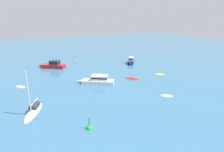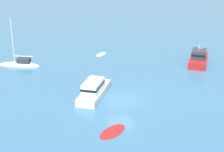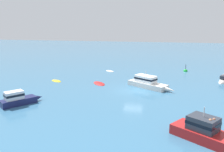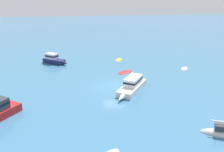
{
  "view_description": "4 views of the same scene",
  "coord_description": "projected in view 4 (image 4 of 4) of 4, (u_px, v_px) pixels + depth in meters",
  "views": [
    {
      "loc": [
        31.37,
        -13.44,
        11.82
      ],
      "look_at": [
        3.28,
        0.59,
        1.49
      ],
      "focal_mm": 29.28,
      "sensor_mm": 36.0,
      "label": 1
    },
    {
      "loc": [
        9.99,
        27.4,
        13.33
      ],
      "look_at": [
        -0.23,
        -3.26,
        1.2
      ],
      "focal_mm": 54.92,
      "sensor_mm": 36.0,
      "label": 2
    },
    {
      "loc": [
        -30.69,
        -3.41,
        8.93
      ],
      "look_at": [
        2.1,
        3.35,
        1.38
      ],
      "focal_mm": 38.6,
      "sensor_mm": 36.0,
      "label": 3
    },
    {
      "loc": [
        -4.76,
        -31.78,
        12.36
      ],
      "look_at": [
        -0.79,
        -4.43,
        2.91
      ],
      "focal_mm": 43.36,
      "sensor_mm": 36.0,
      "label": 4
    }
  ],
  "objects": [
    {
      "name": "ground_plane",
      "position": [
        113.0,
        86.0,
        34.41
      ],
      "size": [
        160.0,
        160.0,
        0.0
      ],
      "primitive_type": "plane",
      "color": "teal"
    },
    {
      "name": "skiff_2",
      "position": [
        125.0,
        72.0,
        39.81
      ],
      "size": [
        3.08,
        2.79,
        0.32
      ],
      "rotation": [
        0.0,
        0.0,
        3.79
      ],
      "color": "#B21E1E",
      "rests_on": "ground"
    },
    {
      "name": "powerboat",
      "position": [
        132.0,
        85.0,
        32.83
      ],
      "size": [
        4.92,
        6.68,
        2.29
      ],
      "rotation": [
        0.0,
        0.0,
        4.14
      ],
      "color": "silver",
      "rests_on": "ground"
    },
    {
      "name": "skiff",
      "position": [
        184.0,
        69.0,
        41.44
      ],
      "size": [
        1.83,
        2.06,
        0.33
      ],
      "rotation": [
        0.0,
        0.0,
        4.09
      ],
      "color": "silver",
      "rests_on": "ground"
    },
    {
      "name": "cabin_cruiser",
      "position": [
        54.0,
        59.0,
        44.13
      ],
      "size": [
        4.28,
        3.67,
        1.6
      ],
      "rotation": [
        0.0,
        0.0,
        5.62
      ],
      "color": "#191E4C",
      "rests_on": "ground"
    },
    {
      "name": "skiff_1",
      "position": [
        119.0,
        60.0,
        46.26
      ],
      "size": [
        1.81,
        2.2,
        0.34
      ],
      "rotation": [
        0.0,
        0.0,
        1.03
      ],
      "color": "yellow",
      "rests_on": "ground"
    }
  ]
}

